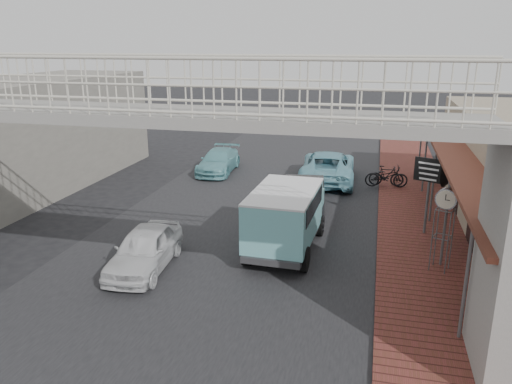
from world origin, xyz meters
The scene contains 14 objects.
ground centered at (0.00, 0.00, 0.00)m, with size 120.00×120.00×0.00m, color black.
road_strip centered at (0.00, 0.00, 0.01)m, with size 10.00×60.00×0.01m, color black.
sidewalk centered at (6.50, 3.00, 0.05)m, with size 3.00×40.00×0.10m, color brown.
footbridge centered at (0.00, -4.00, 3.18)m, with size 16.40×2.40×6.34m.
building_far_left centered at (-11.00, 6.00, 2.50)m, with size 5.00×14.00×5.00m, color gray.
white_hatchback centered at (-1.83, -1.19, 0.63)m, with size 1.50×3.72×1.27m, color silver.
dark_sedan centered at (2.11, 4.69, 0.73)m, with size 1.55×4.45×1.47m, color black.
angkot_curb centered at (2.50, 10.06, 0.75)m, with size 2.50×5.41×1.50m, color #72B5C6.
angkot_far centered at (-3.27, 10.47, 0.59)m, with size 1.66×4.08×1.18m, color #68ADB4.
angkot_van centered at (2.05, 1.20, 1.36)m, with size 2.14×4.43×2.14m.
motorcycle_near centered at (5.30, 9.34, 0.61)m, with size 0.68×1.95×1.03m, color black.
motorcycle_far centered at (5.30, 9.54, 0.58)m, with size 0.46×1.61×0.97m, color black.
street_clock centered at (6.81, 0.65, 2.19)m, with size 0.65×0.62×2.53m.
arrow_sign centered at (7.23, 3.36, 2.37)m, with size 1.69×1.15×2.81m.
Camera 1 is at (4.75, -13.86, 6.64)m, focal length 35.00 mm.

